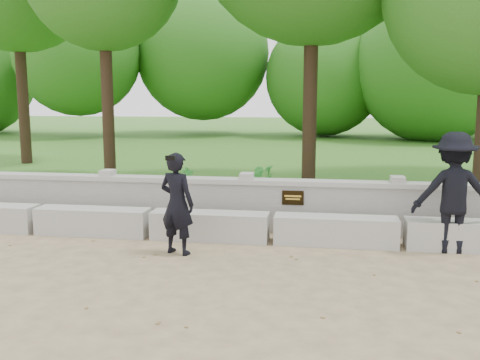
# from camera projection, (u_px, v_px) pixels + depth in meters

# --- Properties ---
(ground) EXTENTS (80.00, 80.00, 0.00)m
(ground) POSITION_uv_depth(u_px,v_px,m) (257.00, 283.00, 6.65)
(ground) COLOR tan
(ground) RESTS_ON ground
(lawn) EXTENTS (40.00, 22.00, 0.25)m
(lawn) POSITION_uv_depth(u_px,v_px,m) (302.00, 154.00, 20.29)
(lawn) COLOR #31681C
(lawn) RESTS_ON ground
(concrete_bench) EXTENTS (11.90, 0.45, 0.45)m
(concrete_bench) POSITION_uv_depth(u_px,v_px,m) (271.00, 228.00, 8.47)
(concrete_bench) COLOR #B7B4AD
(concrete_bench) RESTS_ON ground
(parapet_wall) EXTENTS (12.50, 0.35, 0.90)m
(parapet_wall) POSITION_uv_depth(u_px,v_px,m) (276.00, 205.00, 9.11)
(parapet_wall) COLOR #ACAAA3
(parapet_wall) RESTS_ON ground
(man_main) EXTENTS (0.63, 0.59, 1.50)m
(man_main) POSITION_uv_depth(u_px,v_px,m) (177.00, 204.00, 7.77)
(man_main) COLOR black
(man_main) RESTS_ON ground
(visitor_mid) EXTENTS (1.19, 0.72, 1.79)m
(visitor_mid) POSITION_uv_depth(u_px,v_px,m) (453.00, 193.00, 7.86)
(visitor_mid) COLOR black
(visitor_mid) RESTS_ON ground
(shrub_a) EXTENTS (0.35, 0.34, 0.55)m
(shrub_a) POSITION_uv_depth(u_px,v_px,m) (188.00, 180.00, 11.44)
(shrub_a) COLOR #2F8B30
(shrub_a) RESTS_ON lawn
(shrub_b) EXTENTS (0.36, 0.40, 0.59)m
(shrub_b) POSITION_uv_depth(u_px,v_px,m) (257.00, 180.00, 11.22)
(shrub_b) COLOR #2F8B30
(shrub_b) RESTS_ON lawn
(shrub_d) EXTENTS (0.36, 0.38, 0.54)m
(shrub_d) POSITION_uv_depth(u_px,v_px,m) (268.00, 177.00, 11.91)
(shrub_d) COLOR #2F8B30
(shrub_d) RESTS_ON lawn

